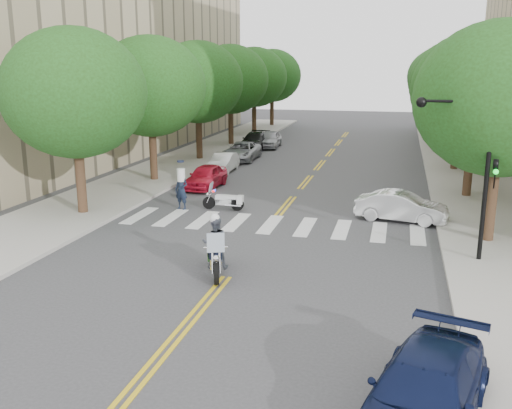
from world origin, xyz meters
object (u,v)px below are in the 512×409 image
(motorcycle_parked, at_px, (227,201))
(officer_standing, at_px, (181,190))
(sedan_blue, at_px, (424,393))
(motorcycle_police, at_px, (215,247))
(convertible, at_px, (401,207))

(motorcycle_parked, height_order, officer_standing, officer_standing)
(motorcycle_parked, height_order, sedan_blue, sedan_blue)
(motorcycle_police, xyz_separation_m, motorcycle_parked, (-2.13, 8.24, -0.47))
(motorcycle_police, height_order, officer_standing, motorcycle_police)
(motorcycle_police, relative_size, motorcycle_parked, 1.21)
(motorcycle_police, relative_size, officer_standing, 1.29)
(officer_standing, xyz_separation_m, convertible, (10.24, 0.41, -0.30))
(convertible, bearing_deg, sedan_blue, -167.38)
(sedan_blue, bearing_deg, officer_standing, 141.63)
(motorcycle_parked, distance_m, convertible, 8.11)
(motorcycle_police, relative_size, sedan_blue, 0.52)
(motorcycle_parked, distance_m, sedan_blue, 17.41)
(officer_standing, relative_size, sedan_blue, 0.40)
(motorcycle_police, bearing_deg, sedan_blue, 113.33)
(motorcycle_parked, bearing_deg, sedan_blue, -151.32)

